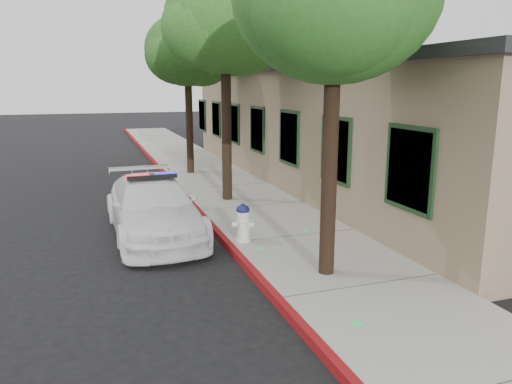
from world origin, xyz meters
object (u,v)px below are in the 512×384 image
object	(u,v)px
street_tree_near	(336,3)
street_tree_far	(188,54)
fire_hydrant	(243,222)
clapboard_building	(356,124)
police_car	(153,207)
street_tree_mid	(226,27)

from	to	relation	value
street_tree_near	street_tree_far	distance (m)	11.19
fire_hydrant	street_tree_near	bearing A→B (deg)	-49.56
clapboard_building	fire_hydrant	distance (m)	8.82
police_car	street_tree_near	size ratio (longest dim) A/B	0.77
clapboard_building	fire_hydrant	world-z (taller)	clapboard_building
clapboard_building	fire_hydrant	size ratio (longest dim) A/B	24.62
street_tree_mid	street_tree_near	bearing A→B (deg)	-89.05
street_tree_near	street_tree_far	bearing A→B (deg)	91.15
fire_hydrant	street_tree_far	distance (m)	9.84
fire_hydrant	street_tree_mid	size ratio (longest dim) A/B	0.13
police_car	street_tree_near	world-z (taller)	street_tree_near
street_tree_far	police_car	bearing A→B (deg)	-108.37
fire_hydrant	street_tree_far	world-z (taller)	street_tree_far
clapboard_building	street_tree_mid	bearing A→B (deg)	-160.94
clapboard_building	fire_hydrant	xyz separation A→B (m)	(-6.29, -5.99, -1.55)
clapboard_building	police_car	distance (m)	9.30
clapboard_building	street_tree_far	world-z (taller)	street_tree_far
police_car	clapboard_building	bearing A→B (deg)	27.20
street_tree_mid	street_tree_far	bearing A→B (deg)	91.41
fire_hydrant	street_tree_near	world-z (taller)	street_tree_near
street_tree_far	clapboard_building	bearing A→B (deg)	-27.54
clapboard_building	street_tree_far	size ratio (longest dim) A/B	3.45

